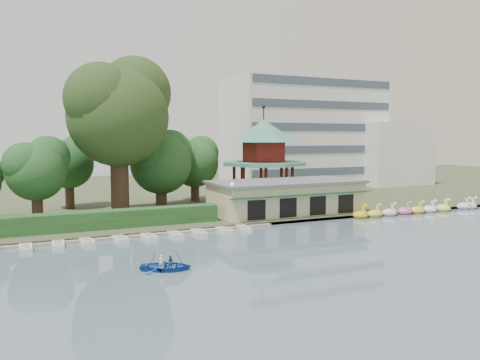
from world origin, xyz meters
TOP-DOWN VIEW (x-y plane):
  - ground_plane at (0.00, 0.00)m, footprint 220.00×220.00m
  - shore at (0.00, 52.00)m, footprint 220.00×70.00m
  - embankment at (0.00, 17.30)m, footprint 220.00×0.60m
  - dock at (-12.00, 17.20)m, footprint 34.00×1.60m
  - boathouse at (10.00, 21.97)m, footprint 18.60×9.39m
  - pavilion at (12.00, 32.00)m, footprint 12.40×12.40m
  - office_building at (32.67, 49.00)m, footprint 38.00×18.00m
  - hedge at (-15.00, 20.50)m, footprint 30.00×2.00m
  - lamp_post at (1.50, 19.00)m, footprint 0.36×0.36m
  - big_tree at (-8.84, 28.19)m, footprint 12.80×11.93m
  - small_trees at (-11.14, 31.70)m, footprint 40.25×16.69m
  - swan_boats at (26.70, 16.56)m, footprint 20.27×2.11m
  - moored_rowboats at (-12.59, 15.74)m, footprint 29.45×2.71m
  - rowboat_with_passengers at (-9.86, 4.72)m, footprint 6.23×5.49m

SIDE VIEW (x-z plane):
  - ground_plane at x=0.00m, z-range 0.00..0.00m
  - dock at x=-12.00m, z-range 0.00..0.24m
  - embankment at x=0.00m, z-range 0.00..0.30m
  - moored_rowboats at x=-12.59m, z-range 0.00..0.36m
  - shore at x=0.00m, z-range 0.00..0.40m
  - swan_boats at x=26.70m, z-range -0.56..1.35m
  - rowboat_with_passengers at x=-9.86m, z-range -0.47..1.54m
  - hedge at x=-15.00m, z-range 0.40..2.20m
  - boathouse at x=10.00m, z-range 0.42..4.32m
  - lamp_post at x=1.50m, z-range 1.20..5.48m
  - small_trees at x=-11.14m, z-range 1.11..11.33m
  - pavilion at x=12.00m, z-range 0.73..14.23m
  - office_building at x=32.67m, z-range -0.27..19.73m
  - big_tree at x=-8.84m, z-range 3.48..22.41m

